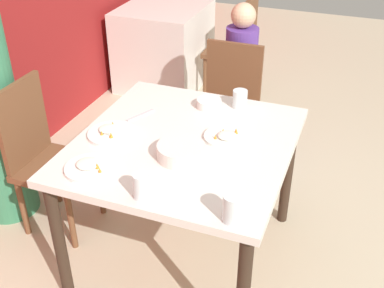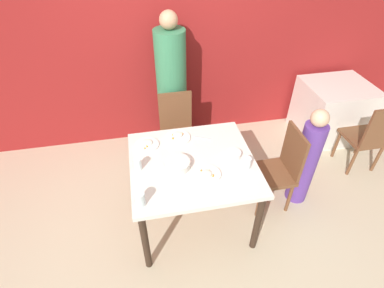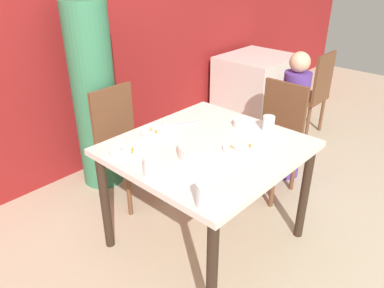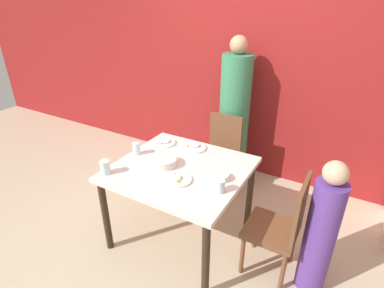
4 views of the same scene
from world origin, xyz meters
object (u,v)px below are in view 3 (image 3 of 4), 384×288
chair_child_spot (274,137)px  person_child (292,121)px  chair_adult_spot (124,143)px  glass_water_tall (269,123)px  person_adult (94,95)px  plate_rice_adult (241,148)px  bowl_curry (197,150)px

chair_child_spot → person_child: 0.28m
chair_adult_spot → person_child: (1.18, -0.82, 0.05)m
glass_water_tall → person_adult: bearing=108.3°
person_adult → plate_rice_adult: person_adult is taller
bowl_curry → chair_adult_spot: bearing=81.5°
person_child → bowl_curry: person_child is taller
person_adult → person_child: bearing=-44.5°
chair_adult_spot → plate_rice_adult: bearing=-84.6°
bowl_curry → glass_water_tall: (0.59, -0.12, 0.01)m
plate_rice_adult → glass_water_tall: (0.35, 0.03, 0.04)m
plate_rice_adult → glass_water_tall: bearing=5.3°
chair_adult_spot → bowl_curry: chair_adult_spot is taller
chair_child_spot → chair_adult_spot: bearing=-132.3°
chair_child_spot → glass_water_tall: bearing=-66.6°
chair_adult_spot → plate_rice_adult: (0.10, -1.05, 0.29)m
person_adult → bowl_curry: (-0.13, -1.25, 0.00)m
plate_rice_adult → chair_adult_spot: bearing=95.4°
plate_rice_adult → person_adult: bearing=94.1°
chair_child_spot → glass_water_tall: (-0.46, -0.20, 0.33)m
chair_child_spot → bowl_curry: size_ratio=4.05×
chair_adult_spot → person_adult: person_adult is taller
chair_child_spot → glass_water_tall: chair_child_spot is taller
person_child → glass_water_tall: 0.81m
chair_adult_spot → glass_water_tall: bearing=-66.2°
chair_child_spot → plate_rice_adult: size_ratio=4.10×
chair_adult_spot → person_child: size_ratio=0.81×
chair_child_spot → person_adult: bearing=-142.1°
bowl_curry → glass_water_tall: bearing=-11.1°
person_child → bowl_curry: size_ratio=5.00×
chair_adult_spot → person_child: 1.44m
person_adult → bowl_curry: person_adult is taller
chair_adult_spot → person_adult: (-0.00, 0.34, 0.31)m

